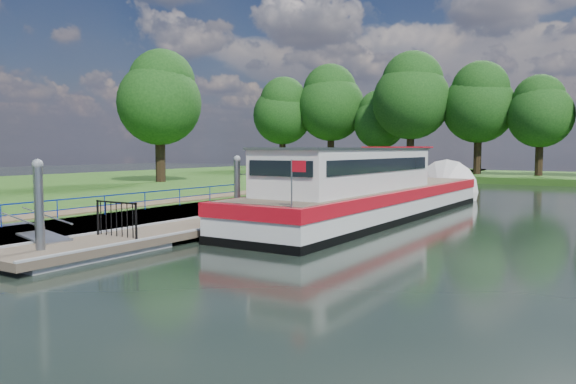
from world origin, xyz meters
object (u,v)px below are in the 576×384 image
Objects in this scene: pontoon at (294,212)px; car_b at (326,168)px; car_c at (286,167)px; car_a at (353,169)px; barge at (378,194)px.

pontoon is 25.20m from car_b.
car_b is at bearing -162.63° from car_c.
pontoon is at bearing 138.63° from car_c.
car_b is at bearing 144.54° from car_a.
pontoon is at bearing -93.64° from car_a.
car_c is (-4.29, -0.18, 0.07)m from car_b.
car_c reaches higher than pontoon.
car_b is (-3.20, 0.73, 0.03)m from car_a.
car_a is 0.92× the size of car_b.
car_a is at bearing -169.26° from car_c.
pontoon is at bearing -166.41° from car_b.
car_c is at bearing 131.78° from barge.
pontoon is 27.16m from car_c.
barge is at bearing 25.75° from pontoon.
car_c is at bearing 153.23° from car_a.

